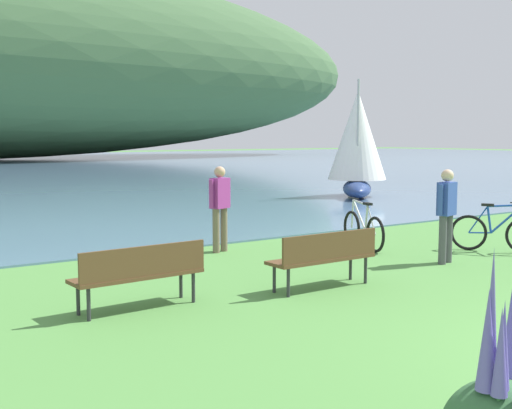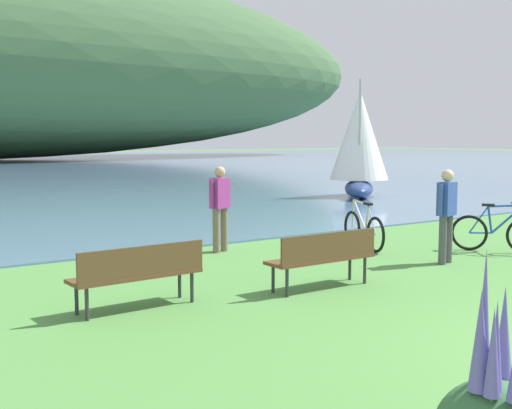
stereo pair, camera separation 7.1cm
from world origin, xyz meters
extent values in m
cube|color=brown|center=(-0.77, 4.73, 0.45)|extent=(1.80, 0.50, 0.05)
cube|color=brown|center=(-0.77, 4.52, 0.68)|extent=(1.80, 0.06, 0.40)
cylinder|color=#2D2D33|center=(-1.54, 4.89, 0.23)|extent=(0.05, 0.05, 0.45)
cylinder|color=#2D2D33|center=(-0.01, 4.91, 0.23)|extent=(0.05, 0.05, 0.45)
cylinder|color=#2D2D33|center=(-1.53, 4.56, 0.23)|extent=(0.05, 0.05, 0.45)
cylinder|color=#2D2D33|center=(0.00, 4.57, 0.23)|extent=(0.05, 0.05, 0.45)
cube|color=brown|center=(-3.57, 5.20, 0.45)|extent=(1.82, 0.57, 0.05)
cube|color=brown|center=(-3.56, 4.99, 0.68)|extent=(1.80, 0.13, 0.40)
cylinder|color=#2D2D33|center=(-4.34, 5.33, 0.23)|extent=(0.05, 0.05, 0.45)
cylinder|color=#2D2D33|center=(-2.81, 5.41, 0.23)|extent=(0.05, 0.05, 0.45)
cylinder|color=#2D2D33|center=(-4.33, 5.00, 0.23)|extent=(0.05, 0.05, 0.45)
cylinder|color=#2D2D33|center=(-2.80, 5.07, 0.23)|extent=(0.05, 0.05, 0.45)
torus|color=black|center=(2.40, 7.47, 0.36)|extent=(0.26, 0.71, 0.72)
torus|color=black|center=(2.10, 6.47, 0.36)|extent=(0.26, 0.71, 0.72)
cylinder|color=silver|center=(2.31, 7.15, 0.67)|extent=(0.22, 0.59, 0.61)
cylinder|color=silver|center=(2.30, 7.11, 0.94)|extent=(0.23, 0.64, 0.09)
cylinder|color=silver|center=(2.21, 6.83, 0.65)|extent=(0.08, 0.13, 0.54)
cylinder|color=silver|center=(2.16, 6.67, 0.37)|extent=(0.15, 0.42, 0.05)
cylinder|color=silver|center=(2.15, 6.63, 0.64)|extent=(0.13, 0.36, 0.56)
cylinder|color=silver|center=(2.40, 7.45, 0.66)|extent=(0.06, 0.09, 0.60)
cube|color=black|center=(2.20, 6.80, 0.94)|extent=(0.16, 0.26, 0.05)
cylinder|color=black|center=(2.39, 7.42, 1.00)|extent=(0.16, 0.47, 0.02)
torus|color=black|center=(3.84, 5.58, 0.36)|extent=(0.44, 0.64, 0.72)
cylinder|color=#1E4CB2|center=(4.23, 4.98, 0.67)|extent=(0.37, 0.53, 0.61)
cylinder|color=#1E4CB2|center=(4.21, 5.01, 0.94)|extent=(0.39, 0.57, 0.09)
cylinder|color=#1E4CB2|center=(4.05, 5.25, 0.65)|extent=(0.10, 0.13, 0.54)
cylinder|color=#1E4CB2|center=(3.96, 5.40, 0.37)|extent=(0.26, 0.37, 0.05)
cylinder|color=#1E4CB2|center=(3.94, 5.43, 0.64)|extent=(0.22, 0.33, 0.56)
cube|color=black|center=(4.03, 5.29, 0.94)|extent=(0.21, 0.26, 0.05)
cylinder|color=#72604C|center=(-0.52, 8.24, 0.44)|extent=(0.14, 0.14, 0.88)
cylinder|color=#72604C|center=(-0.29, 8.31, 0.44)|extent=(0.14, 0.14, 0.88)
cube|color=#9E338C|center=(-0.40, 8.27, 1.18)|extent=(0.43, 0.33, 0.60)
sphere|color=tan|center=(-0.40, 8.27, 1.60)|extent=(0.22, 0.22, 0.22)
cylinder|color=#9E338C|center=(-0.65, 8.19, 1.18)|extent=(0.09, 0.09, 0.56)
cylinder|color=#9E338C|center=(-0.15, 8.36, 1.18)|extent=(0.09, 0.09, 0.56)
cylinder|color=#4C4C51|center=(2.24, 4.92, 0.44)|extent=(0.14, 0.14, 0.88)
cylinder|color=#4C4C51|center=(2.47, 4.97, 0.44)|extent=(0.14, 0.14, 0.88)
cube|color=#334CA5|center=(2.36, 4.95, 1.18)|extent=(0.42, 0.31, 0.60)
sphere|color=beige|center=(2.36, 4.95, 1.60)|extent=(0.22, 0.22, 0.22)
cylinder|color=#334CA5|center=(2.10, 4.88, 1.18)|extent=(0.09, 0.09, 0.56)
cylinder|color=#334CA5|center=(2.61, 5.01, 1.18)|extent=(0.09, 0.09, 0.56)
cylinder|color=#386B3D|center=(-3.71, -0.40, 0.65)|extent=(0.02, 0.02, 0.12)
cone|color=#6B5BB7|center=(-3.71, -0.40, 0.99)|extent=(0.10, 0.10, 0.55)
cylinder|color=#386B3D|center=(-3.40, -0.26, 0.65)|extent=(0.02, 0.02, 0.12)
cone|color=#6B5BB7|center=(-3.40, -0.26, 1.02)|extent=(0.12, 0.12, 0.62)
cylinder|color=#386B3D|center=(-3.63, -0.36, 0.65)|extent=(0.02, 0.02, 0.12)
cone|color=#6B5BB7|center=(-3.63, -0.36, 1.00)|extent=(0.09, 0.09, 0.58)
cylinder|color=#386B3D|center=(-3.70, -0.30, 0.65)|extent=(0.02, 0.02, 0.12)
cone|color=#6B5BB7|center=(-3.70, -0.30, 1.04)|extent=(0.13, 0.13, 0.65)
cylinder|color=#386B3D|center=(-3.67, -0.30, 0.65)|extent=(0.02, 0.02, 0.12)
cone|color=#6B5BB7|center=(-3.67, -0.30, 1.16)|extent=(0.10, 0.10, 0.90)
ellipsoid|color=navy|center=(9.83, 15.17, 0.36)|extent=(3.26, 3.45, 0.65)
cylinder|color=#B2B2B2|center=(9.64, 14.96, 2.54)|extent=(0.09, 0.09, 3.70)
cone|color=white|center=(10.06, 15.43, 2.35)|extent=(3.11, 3.11, 3.33)
camera|label=1|loc=(-7.12, -2.72, 2.29)|focal=45.76mm
camera|label=2|loc=(-7.06, -2.76, 2.29)|focal=45.76mm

